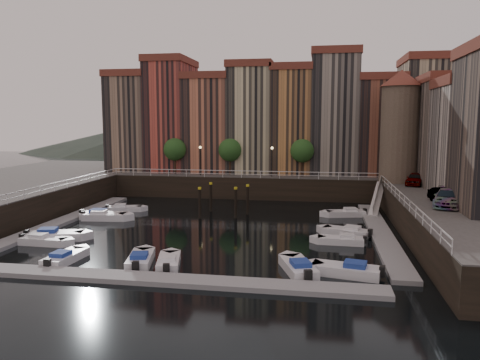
% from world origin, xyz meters
% --- Properties ---
extents(ground, '(200.00, 200.00, 0.00)m').
position_xyz_m(ground, '(0.00, 0.00, 0.00)').
color(ground, black).
rests_on(ground, ground).
extents(quay_far, '(80.00, 20.00, 3.00)m').
position_xyz_m(quay_far, '(0.00, 26.00, 1.50)').
color(quay_far, black).
rests_on(quay_far, ground).
extents(dock_left, '(2.00, 28.00, 0.35)m').
position_xyz_m(dock_left, '(-16.20, -1.00, 0.17)').
color(dock_left, gray).
rests_on(dock_left, ground).
extents(dock_right, '(2.00, 28.00, 0.35)m').
position_xyz_m(dock_right, '(16.20, -1.00, 0.17)').
color(dock_right, gray).
rests_on(dock_right, ground).
extents(dock_near, '(30.00, 2.00, 0.35)m').
position_xyz_m(dock_near, '(0.00, -17.00, 0.17)').
color(dock_near, gray).
rests_on(dock_near, ground).
extents(mountains, '(145.00, 100.00, 18.00)m').
position_xyz_m(mountains, '(1.72, 110.00, 7.92)').
color(mountains, '#2D382D').
rests_on(mountains, ground).
extents(far_terrace, '(48.70, 10.30, 17.50)m').
position_xyz_m(far_terrace, '(3.31, 23.50, 10.95)').
color(far_terrace, '#8D715A').
rests_on(far_terrace, quay_far).
extents(corner_tower, '(5.20, 5.20, 13.80)m').
position_xyz_m(corner_tower, '(20.00, 14.50, 10.19)').
color(corner_tower, '#6B5B4C').
rests_on(corner_tower, quay_right).
extents(promenade_trees, '(21.20, 3.20, 5.20)m').
position_xyz_m(promenade_trees, '(-1.33, 18.20, 6.58)').
color(promenade_trees, black).
rests_on(promenade_trees, quay_far).
extents(street_lamps, '(10.36, 0.36, 4.18)m').
position_xyz_m(street_lamps, '(-1.00, 17.20, 5.90)').
color(street_lamps, black).
rests_on(street_lamps, quay_far).
extents(railings, '(36.08, 34.04, 0.52)m').
position_xyz_m(railings, '(0.00, 4.88, 3.79)').
color(railings, white).
rests_on(railings, ground).
extents(gangway, '(2.78, 8.32, 3.73)m').
position_xyz_m(gangway, '(17.10, 10.00, 1.92)').
color(gangway, white).
rests_on(gangway, ground).
extents(mooring_pilings, '(5.20, 4.43, 3.78)m').
position_xyz_m(mooring_pilings, '(-0.25, 5.23, 1.65)').
color(mooring_pilings, black).
rests_on(mooring_pilings, ground).
extents(boat_left_0, '(4.42, 1.69, 1.01)m').
position_xyz_m(boat_left_0, '(-13.17, -9.63, 0.34)').
color(boat_left_0, silver).
rests_on(boat_left_0, ground).
extents(boat_left_1, '(5.26, 3.09, 1.18)m').
position_xyz_m(boat_left_1, '(-13.10, -8.04, 0.40)').
color(boat_left_1, silver).
rests_on(boat_left_1, ground).
extents(boat_left_2, '(5.06, 2.33, 1.14)m').
position_xyz_m(boat_left_2, '(-12.54, 0.70, 0.38)').
color(boat_left_2, silver).
rests_on(boat_left_2, ground).
extents(boat_left_3, '(5.24, 2.08, 1.20)m').
position_xyz_m(boat_left_3, '(-12.84, 1.05, 0.40)').
color(boat_left_3, silver).
rests_on(boat_left_3, ground).
extents(boat_left_4, '(4.27, 2.47, 0.96)m').
position_xyz_m(boat_left_4, '(-12.43, 5.72, 0.32)').
color(boat_left_4, silver).
rests_on(boat_left_4, ground).
extents(boat_right_0, '(5.08, 2.70, 1.14)m').
position_xyz_m(boat_right_0, '(12.47, -13.58, 0.38)').
color(boat_right_0, silver).
rests_on(boat_right_0, ground).
extents(boat_right_1, '(4.19, 1.63, 0.96)m').
position_xyz_m(boat_right_1, '(12.45, -5.04, 0.32)').
color(boat_right_1, silver).
rests_on(boat_right_1, ground).
extents(boat_right_2, '(4.64, 3.11, 1.05)m').
position_xyz_m(boat_right_2, '(13.09, -1.94, 0.35)').
color(boat_right_2, silver).
rests_on(boat_right_2, ground).
extents(boat_right_4, '(4.65, 2.57, 1.04)m').
position_xyz_m(boat_right_4, '(13.48, 7.12, 0.35)').
color(boat_right_4, silver).
rests_on(boat_right_4, ground).
extents(boat_near_0, '(1.88, 4.49, 1.02)m').
position_xyz_m(boat_near_0, '(-8.60, -14.01, 0.34)').
color(boat_near_0, silver).
rests_on(boat_near_0, ground).
extents(boat_near_1, '(2.61, 4.74, 1.06)m').
position_xyz_m(boat_near_1, '(-2.73, -13.52, 0.36)').
color(boat_near_1, silver).
rests_on(boat_near_1, ground).
extents(boat_near_2, '(2.49, 4.42, 0.99)m').
position_xyz_m(boat_near_2, '(-0.46, -13.67, 0.33)').
color(boat_near_2, silver).
rests_on(boat_near_2, ground).
extents(boat_near_3, '(3.14, 4.97, 1.12)m').
position_xyz_m(boat_near_3, '(9.07, -13.53, 0.38)').
color(boat_near_3, silver).
rests_on(boat_near_3, ground).
extents(car_a, '(3.17, 4.79, 1.51)m').
position_xyz_m(car_a, '(21.58, 11.66, 3.76)').
color(car_a, gray).
rests_on(car_a, quay_right).
extents(car_b, '(2.61, 4.60, 1.43)m').
position_xyz_m(car_b, '(21.97, -0.68, 3.72)').
color(car_b, gray).
rests_on(car_b, quay_right).
extents(car_c, '(3.59, 5.73, 1.55)m').
position_xyz_m(car_c, '(21.66, -2.23, 3.77)').
color(car_c, gray).
rests_on(car_c, quay_right).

